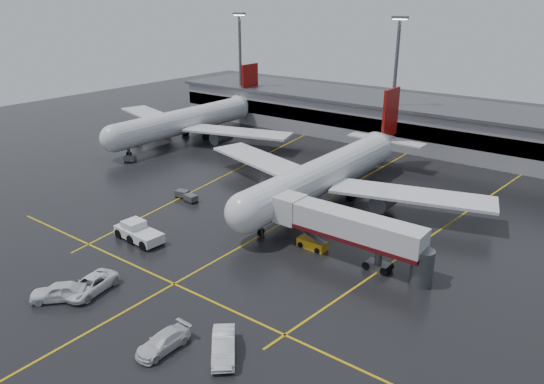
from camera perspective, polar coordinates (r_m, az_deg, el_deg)
The scene contains 22 objects.
ground at distance 71.06m, azimuth 2.26°, elevation -2.90°, with size 220.00×220.00×0.00m, color black.
apron_line_centre at distance 71.05m, azimuth 2.26°, elevation -2.90°, with size 0.25×90.00×0.02m, color gold.
apron_line_stop at distance 56.40m, azimuth -10.89°, elevation -10.06°, with size 60.00×0.25×0.02m, color gold.
apron_line_left at distance 89.99m, azimuth -4.52°, elevation 2.28°, with size 0.25×70.00×0.02m, color gold.
apron_line_right at distance 72.17m, azimuth 18.78°, elevation -3.68°, with size 0.25×70.00×0.02m, color gold.
terminal at distance 110.63m, azimuth 16.83°, elevation 7.31°, with size 122.00×19.00×8.60m.
light_mast_left at distance 126.64m, azimuth -3.58°, elevation 14.44°, with size 3.00×1.20×25.45m.
light_mast_mid at distance 105.24m, azimuth 13.63°, elevation 12.60°, with size 3.00×1.20×25.45m.
main_airliner at distance 77.17m, azimuth 6.45°, elevation 2.30°, with size 48.80×45.60×14.10m.
second_airliner at distance 111.75m, azimuth -9.12°, elevation 8.01°, with size 48.80×45.60×14.10m.
jet_bridge at distance 59.12m, azimuth 8.42°, elevation -4.07°, with size 19.90×3.40×6.05m.
pushback_tractor at distance 66.51m, azimuth -14.75°, elevation -4.43°, with size 7.11×3.37×2.48m.
belt_loader at distance 62.69m, azimuth 4.54°, elevation -5.79°, with size 3.76×1.87×2.34m.
service_van_a at distance 56.86m, azimuth -19.65°, elevation -9.76°, with size 2.79×6.05×1.68m, color white.
service_van_b at distance 47.00m, azimuth -12.09°, elevation -16.07°, with size 2.14×5.26×1.53m, color silver.
service_van_c at distance 45.55m, azimuth -5.44°, elevation -16.78°, with size 1.91×5.47×1.80m, color white.
service_van_d at distance 56.65m, azimuth -22.78°, elevation -10.22°, with size 2.22×5.52×1.88m, color white.
baggage_cart_a at distance 77.27m, azimuth -9.08°, elevation -0.65°, with size 2.15×1.55×1.12m.
baggage_cart_b at distance 79.23m, azimuth -10.02°, elevation -0.15°, with size 2.17×1.59×1.12m.
baggage_cart_c at distance 82.22m, azimuth -0.65°, elevation 0.97°, with size 2.16×1.56×1.12m.
baggage_cart_d at distance 109.85m, azimuth -14.90°, elevation 5.42°, with size 2.23×1.69×1.12m.
baggage_cart_e at distance 98.67m, azimuth -15.60°, elevation 3.62°, with size 2.36×2.01×1.12m.
Camera 1 is at (37.02, -53.44, 28.69)m, focal length 33.64 mm.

